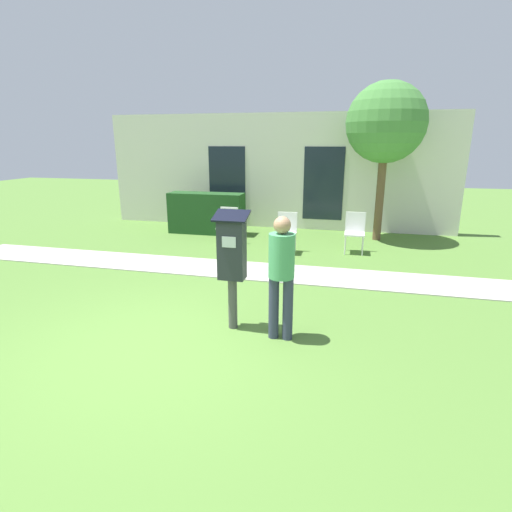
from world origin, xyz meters
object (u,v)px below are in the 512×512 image
Objects in this scene: outdoor_chair_middle at (287,229)px; outdoor_chair_right at (355,229)px; person_standing at (281,269)px; outdoor_chair_left at (228,223)px; parking_meter at (232,255)px.

outdoor_chair_middle and outdoor_chair_right have the same top height.
person_standing is 1.76× the size of outdoor_chair_middle.
outdoor_chair_left and outdoor_chair_middle have the same top height.
outdoor_chair_right is at bearing 70.37° from parking_meter.
person_standing reaches higher than outdoor_chair_right.
person_standing is 1.76× the size of outdoor_chair_right.
parking_meter is 1.77× the size of outdoor_chair_left.
outdoor_chair_left is 3.00m from outdoor_chair_right.
outdoor_chair_middle is at bearing 89.21° from parking_meter.
outdoor_chair_left is (-2.12, 4.51, -0.40)m from person_standing.
outdoor_chair_left is (-1.44, 4.36, -0.49)m from parking_meter.
parking_meter is 4.62m from outdoor_chair_left.
person_standing is 4.60m from outdoor_chair_right.
outdoor_chair_left is at bearing 108.30° from parking_meter.
person_standing is at bearing -95.08° from outdoor_chair_right.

